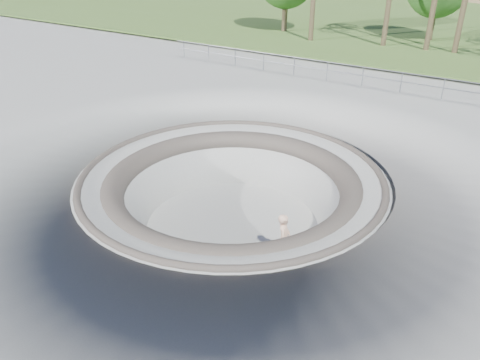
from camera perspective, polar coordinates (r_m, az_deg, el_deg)
The scene contains 6 objects.
ground at distance 15.70m, azimuth -0.98°, elevation 0.59°, with size 180.00×180.00×0.00m, color #A4A39E.
skate_bowl at distance 16.61m, azimuth -0.93°, elevation -5.05°, with size 14.00×14.00×4.10m.
grass_strip at distance 46.72m, azimuth 24.49°, elevation 16.72°, with size 180.00×36.00×0.12m.
safety_railing at distance 25.64m, azimuth 14.73°, elevation 12.14°, with size 25.00×0.06×1.03m.
skateboard at distance 14.78m, azimuth 5.22°, elevation -9.89°, with size 0.76×0.43×0.08m.
skater at distance 14.28m, azimuth 5.36°, elevation -7.17°, with size 0.61×0.40×1.67m, color #DFAD90.
Camera 1 is at (7.97, -11.51, 7.11)m, focal length 35.00 mm.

